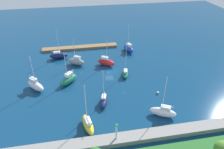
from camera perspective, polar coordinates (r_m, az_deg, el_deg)
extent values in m
plane|color=navy|center=(64.39, -0.71, 0.95)|extent=(160.00, 160.00, 0.00)
cube|color=olive|center=(79.53, -8.65, 7.29)|extent=(27.48, 2.80, 0.79)
cube|color=gray|center=(43.71, 5.54, -16.71)|extent=(66.71, 2.75, 1.15)
cylinder|color=silver|center=(41.52, 1.18, -15.42)|extent=(0.36, 0.36, 3.20)
sphere|color=green|center=(40.17, 1.21, -13.64)|extent=(0.56, 0.56, 0.56)
ellipsoid|color=white|center=(59.40, -20.04, -2.91)|extent=(5.56, 5.82, 2.32)
cube|color=silver|center=(58.88, -20.61, -1.40)|extent=(2.35, 2.41, 1.01)
cylinder|color=silver|center=(56.58, -20.81, 1.19)|extent=(0.15, 0.15, 7.81)
cylinder|color=silver|center=(58.94, -21.02, -0.70)|extent=(1.86, 2.02, 0.12)
ellipsoid|color=#19724C|center=(62.03, 3.67, 0.36)|extent=(2.97, 5.53, 1.49)
cube|color=silver|center=(61.13, 3.70, 0.98)|extent=(1.46, 2.09, 0.58)
cylinder|color=silver|center=(60.03, 3.83, 4.13)|extent=(0.13, 0.13, 7.48)
cylinder|color=silver|center=(60.46, 3.70, 1.08)|extent=(0.71, 2.34, 0.10)
ellipsoid|color=#141E4C|center=(51.29, -2.24, -7.23)|extent=(2.91, 5.39, 1.71)
cube|color=silver|center=(50.94, -2.22, -6.01)|extent=(1.44, 2.04, 0.43)
cylinder|color=silver|center=(48.24, -2.38, -3.12)|extent=(0.12, 0.12, 7.67)
cylinder|color=silver|center=(51.05, -2.18, -5.38)|extent=(0.63, 2.17, 0.10)
ellipsoid|color=red|center=(66.93, -1.60, 3.34)|extent=(5.82, 4.73, 2.24)
cube|color=silver|center=(66.38, -1.98, 4.56)|extent=(2.34, 2.08, 0.79)
cylinder|color=silver|center=(64.79, -1.43, 6.73)|extent=(0.14, 0.14, 6.64)
cylinder|color=silver|center=(66.25, -2.24, 5.02)|extent=(1.82, 1.25, 0.11)
ellipsoid|color=yellow|center=(45.55, -6.58, -13.35)|extent=(3.01, 6.24, 2.09)
cube|color=silver|center=(44.22, -6.52, -12.47)|extent=(1.51, 2.34, 0.76)
cylinder|color=silver|center=(42.08, -7.16, -7.86)|extent=(0.14, 0.14, 8.83)
cylinder|color=silver|center=(43.46, -6.34, -12.46)|extent=(0.66, 2.65, 0.12)
ellipsoid|color=#2347B2|center=(76.41, 4.48, 7.07)|extent=(3.68, 6.01, 2.15)
cube|color=silver|center=(75.43, 4.73, 7.99)|extent=(1.74, 2.32, 0.92)
cylinder|color=silver|center=(74.69, 4.52, 10.55)|extent=(0.14, 0.14, 7.65)
cylinder|color=silver|center=(74.98, 4.87, 8.34)|extent=(0.80, 1.97, 0.11)
ellipsoid|color=gray|center=(68.22, -9.73, 3.44)|extent=(5.78, 4.24, 2.22)
cube|color=silver|center=(67.29, -9.51, 4.57)|extent=(2.28, 1.89, 0.93)
cylinder|color=silver|center=(66.38, -10.29, 6.81)|extent=(0.14, 0.14, 6.57)
cylinder|color=silver|center=(66.79, -9.17, 4.97)|extent=(2.21, 1.29, 0.11)
ellipsoid|color=white|center=(49.29, 13.67, -9.94)|extent=(6.09, 4.32, 2.14)
cube|color=silver|center=(48.35, 14.46, -8.74)|extent=(2.39, 1.93, 0.80)
cylinder|color=silver|center=(46.07, 14.12, -5.10)|extent=(0.14, 0.14, 8.18)
cylinder|color=silver|center=(48.01, 15.13, -8.33)|extent=(2.29, 1.27, 0.11)
ellipsoid|color=#19724C|center=(59.53, -11.79, -1.44)|extent=(5.81, 5.98, 2.19)
cube|color=silver|center=(58.99, -11.64, 0.03)|extent=(2.47, 2.51, 0.91)
cylinder|color=silver|center=(56.88, -12.53, 2.46)|extent=(0.15, 0.15, 7.45)
cylinder|color=silver|center=(59.02, -11.32, 0.78)|extent=(1.98, 2.09, 0.12)
ellipsoid|color=#141E4C|center=(73.57, -14.29, 5.01)|extent=(6.00, 2.11, 1.99)
cube|color=silver|center=(73.06, -14.79, 5.85)|extent=(2.16, 1.26, 0.57)
cylinder|color=silver|center=(71.46, -14.58, 8.63)|extent=(0.14, 0.14, 8.13)
cylinder|color=silver|center=(72.93, -15.26, 6.11)|extent=(2.65, 0.13, 0.12)
sphere|color=white|center=(56.08, 12.36, -4.82)|extent=(0.66, 0.66, 0.66)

